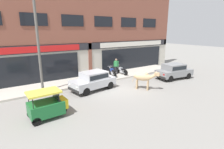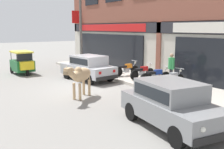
% 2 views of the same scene
% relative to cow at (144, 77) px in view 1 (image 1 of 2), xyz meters
% --- Properties ---
extents(ground_plane, '(90.00, 90.00, 0.00)m').
position_rel_cow_xyz_m(ground_plane, '(-1.53, 1.05, -1.01)').
color(ground_plane, gray).
extents(sidewalk, '(19.00, 2.84, 0.16)m').
position_rel_cow_xyz_m(sidewalk, '(-1.53, 4.67, -0.92)').
color(sidewalk, '#B7AFA3').
rests_on(sidewalk, ground).
extents(shop_building, '(23.00, 1.40, 9.03)m').
position_rel_cow_xyz_m(shop_building, '(-1.54, 6.35, 3.29)').
color(shop_building, brown).
rests_on(shop_building, ground).
extents(cow, '(1.42, 1.87, 1.61)m').
position_rel_cow_xyz_m(cow, '(0.00, 0.00, 0.00)').
color(cow, tan).
rests_on(cow, ground).
extents(car_0, '(3.75, 2.06, 1.46)m').
position_rel_cow_xyz_m(car_0, '(-3.31, 2.18, -0.19)').
color(car_0, black).
rests_on(car_0, ground).
extents(car_1, '(3.76, 2.06, 1.46)m').
position_rel_cow_xyz_m(car_1, '(4.67, 0.67, -0.19)').
color(car_1, black).
rests_on(car_1, ground).
extents(auto_rickshaw, '(2.02, 1.23, 1.52)m').
position_rel_cow_xyz_m(auto_rickshaw, '(-7.51, -0.45, -0.35)').
color(auto_rickshaw, black).
rests_on(auto_rickshaw, ground).
extents(motorcycle_0, '(0.52, 1.81, 0.88)m').
position_rel_cow_xyz_m(motorcycle_0, '(-2.58, 4.46, -0.46)').
color(motorcycle_0, black).
rests_on(motorcycle_0, sidewalk).
extents(motorcycle_1, '(0.52, 1.81, 0.88)m').
position_rel_cow_xyz_m(motorcycle_1, '(-1.24, 4.57, -0.46)').
color(motorcycle_1, black).
rests_on(motorcycle_1, sidewalk).
extents(motorcycle_2, '(0.64, 1.79, 0.88)m').
position_rel_cow_xyz_m(motorcycle_2, '(0.03, 4.41, -0.46)').
color(motorcycle_2, black).
rests_on(motorcycle_2, sidewalk).
extents(motorcycle_3, '(0.52, 1.81, 0.88)m').
position_rel_cow_xyz_m(motorcycle_3, '(1.16, 4.41, -0.46)').
color(motorcycle_3, black).
rests_on(motorcycle_3, sidewalk).
extents(pedestrian, '(0.45, 0.32, 1.60)m').
position_rel_cow_xyz_m(pedestrian, '(0.76, 4.78, 0.14)').
color(pedestrian, '#2D2D33').
rests_on(pedestrian, sidewalk).
extents(utility_pole, '(0.18, 0.18, 6.35)m').
position_rel_cow_xyz_m(utility_pole, '(-6.83, 3.55, 2.34)').
color(utility_pole, '#595651').
rests_on(utility_pole, sidewalk).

